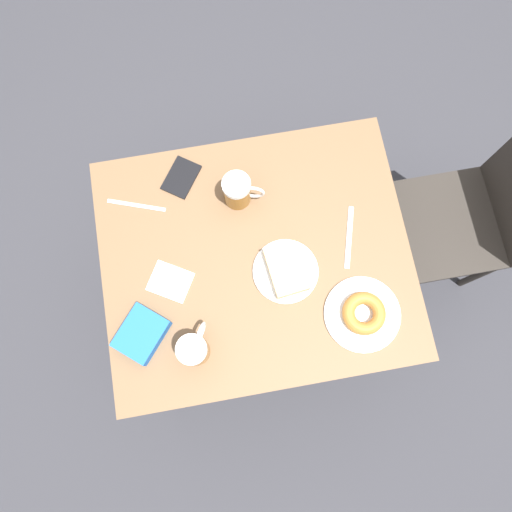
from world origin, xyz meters
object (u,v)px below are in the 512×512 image
(plate_with_cake, at_px, (286,270))
(napkin_folded, at_px, (170,282))
(beer_mug_left, at_px, (194,349))
(beer_mug_center, at_px, (238,191))
(chair, at_px, (484,213))
(blue_pouch, at_px, (141,334))
(plate_with_donut, at_px, (363,314))
(knife, at_px, (349,237))
(fork, at_px, (136,205))
(passport_near_edge, at_px, (181,177))

(plate_with_cake, distance_m, napkin_folded, 0.36)
(beer_mug_left, height_order, beer_mug_center, same)
(chair, bearing_deg, blue_pouch, -78.66)
(chair, xyz_separation_m, plate_with_donut, (0.29, -0.56, 0.21))
(napkin_folded, height_order, blue_pouch, blue_pouch)
(chair, relative_size, beer_mug_center, 6.75)
(napkin_folded, distance_m, knife, 0.57)
(fork, bearing_deg, napkin_folded, 15.44)
(fork, bearing_deg, blue_pouch, -4.05)
(beer_mug_left, height_order, passport_near_edge, beer_mug_left)
(beer_mug_center, bearing_deg, beer_mug_left, -24.21)
(passport_near_edge, bearing_deg, fork, -65.86)
(napkin_folded, bearing_deg, knife, 94.27)
(beer_mug_left, relative_size, knife, 0.61)
(plate_with_donut, distance_m, knife, 0.24)
(plate_with_donut, xyz_separation_m, napkin_folded, (-0.20, -0.56, -0.02))
(napkin_folded, xyz_separation_m, blue_pouch, (0.15, -0.10, 0.02))
(beer_mug_center, bearing_deg, napkin_folded, -47.20)
(chair, xyz_separation_m, beer_mug_left, (0.31, -1.07, 0.25))
(plate_with_donut, xyz_separation_m, fork, (-0.46, -0.63, -0.02))
(napkin_folded, bearing_deg, chair, 94.79)
(plate_with_donut, bearing_deg, passport_near_edge, -138.25)
(passport_near_edge, xyz_separation_m, blue_pouch, (0.48, -0.18, 0.02))
(napkin_folded, bearing_deg, plate_with_cake, 85.03)
(knife, relative_size, blue_pouch, 1.06)
(beer_mug_center, height_order, fork, beer_mug_center)
(beer_mug_left, height_order, blue_pouch, beer_mug_left)
(beer_mug_center, distance_m, napkin_folded, 0.35)
(beer_mug_left, relative_size, passport_near_edge, 0.79)
(fork, relative_size, knife, 0.92)
(knife, bearing_deg, napkin_folded, -85.73)
(plate_with_donut, relative_size, napkin_folded, 1.47)
(beer_mug_left, xyz_separation_m, napkin_folded, (-0.22, -0.05, -0.06))
(plate_with_donut, relative_size, beer_mug_center, 1.80)
(beer_mug_left, bearing_deg, chair, 106.33)
(beer_mug_center, distance_m, passport_near_edge, 0.21)
(blue_pouch, bearing_deg, plate_with_cake, 104.14)
(napkin_folded, distance_m, fork, 0.27)
(plate_with_cake, distance_m, plate_with_donut, 0.26)
(plate_with_donut, height_order, fork, plate_with_donut)
(chair, bearing_deg, beer_mug_center, -98.96)
(chair, height_order, plate_with_donut, chair)
(beer_mug_left, relative_size, napkin_folded, 0.77)
(napkin_folded, bearing_deg, beer_mug_left, 12.42)
(beer_mug_center, height_order, blue_pouch, beer_mug_center)
(plate_with_cake, height_order, beer_mug_center, beer_mug_center)
(chair, xyz_separation_m, beer_mug_center, (-0.14, -0.86, 0.25))
(plate_with_donut, distance_m, napkin_folded, 0.59)
(plate_with_donut, height_order, knife, plate_with_donut)
(napkin_folded, bearing_deg, passport_near_edge, 166.35)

